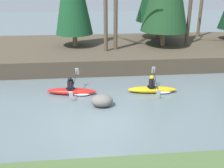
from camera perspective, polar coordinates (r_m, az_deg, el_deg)
The scene contains 8 objects.
ground_plane at distance 11.63m, azimuth -3.54°, elevation -8.47°, with size 90.00×90.00×0.00m, color slate.
riverbank_far at distance 21.08m, azimuth -4.65°, elevation 7.02°, with size 44.00×8.99×1.07m.
bare_tree_upstream at distance 18.66m, azimuth -1.35°, elevation 17.71°, with size 4.05×4.00×7.40m.
bare_tree_mid_upstream at distance 19.16m, azimuth 0.86°, elevation 15.85°, with size 3.32×3.28×6.00m.
bare_tree_mid_downstream at distance 21.80m, azimuth 16.48°, elevation 14.28°, with size 2.71×2.68×4.85m.
kayaker_lead at distance 14.75m, azimuth 9.15°, elevation -1.09°, with size 2.79×2.07×1.20m.
kayaker_middle at distance 14.48m, azimuth -8.39°, elevation -1.48°, with size 2.80×2.07×1.20m.
boulder_midstream at distance 12.95m, azimuth -2.20°, elevation -3.61°, with size 1.08×0.85×0.61m.
Camera 1 is at (-0.25, -10.07, 5.82)m, focal length 42.00 mm.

